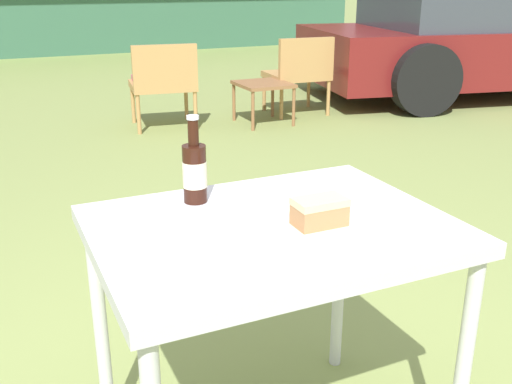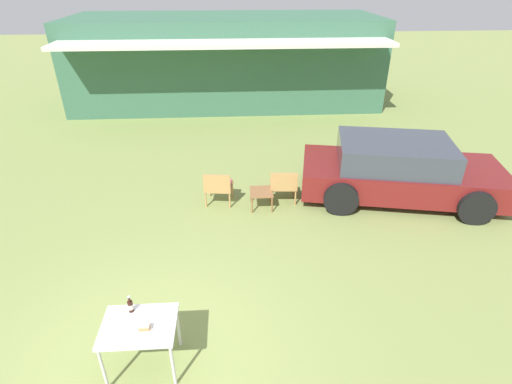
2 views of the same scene
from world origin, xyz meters
name	(u,v)px [view 2 (image 2 of 2)]	position (x,y,z in m)	size (l,w,h in m)	color
ground_plane	(147,365)	(0.00, 0.00, 0.00)	(60.00, 60.00, 0.00)	olive
cabin_building	(226,60)	(1.06, 11.64, 1.51)	(10.75, 5.08, 3.00)	#38664C
parked_car	(399,170)	(4.74, 4.06, 0.64)	(4.46, 2.61, 1.30)	maroon
wicker_chair_cushioned	(218,185)	(0.86, 3.99, 0.44)	(0.62, 0.58, 0.76)	#B2844C
wicker_chair_plain	(283,184)	(2.24, 3.97, 0.44)	(0.59, 0.54, 0.76)	#B2844C
garden_side_table	(261,193)	(1.76, 3.77, 0.34)	(0.46, 0.49, 0.39)	brown
patio_table	(139,329)	(0.00, 0.00, 0.66)	(0.89, 0.67, 0.73)	silver
cake_on_plate	(143,328)	(0.08, -0.08, 0.76)	(0.22, 0.22, 0.08)	silver
cola_bottle_near	(131,306)	(-0.13, 0.23, 0.82)	(0.07, 0.07, 0.24)	black
fork	(138,330)	(0.01, -0.08, 0.74)	(0.18, 0.05, 0.01)	silver
loose_bottle_cap	(142,326)	(0.05, -0.03, 0.74)	(0.03, 0.03, 0.01)	silver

